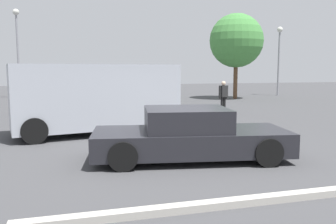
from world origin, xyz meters
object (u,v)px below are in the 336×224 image
Objects in this scene: light_post_far at (279,48)px; suv_dark at (96,92)px; pedestrian at (223,94)px; van_white at (96,96)px; light_post_mid at (17,38)px; sedan_foreground at (190,136)px; dog at (223,128)px.

suv_dark is at bearing -154.23° from light_post_far.
suv_dark is 6.31m from pedestrian.
light_post_far is (14.95, 7.21, 2.79)m from suv_dark.
light_post_mid is at bearing -84.79° from van_white.
sedan_foreground is 8.92× the size of dog.
sedan_foreground is 22.27m from light_post_far.
van_white is at bearing -139.23° from light_post_far.
dog is at bearing 133.91° from pedestrian.
light_post_mid is (-6.16, 19.89, 3.75)m from sedan_foreground.
light_post_far reaches higher than dog.
light_post_mid is 19.85m from light_post_far.
dog is 0.10× the size of van_white.
light_post_mid is (-8.20, 17.34, 4.06)m from dog.
sedan_foreground is 10.29m from suv_dark.
light_post_mid reaches higher than pedestrian.
dog is at bearing 113.88° from suv_dark.
pedestrian is 0.24× the size of light_post_mid.
pedestrian is at bearing -48.17° from light_post_mid.
pedestrian is (4.49, 7.99, 0.35)m from sedan_foreground.
light_post_mid is at bearing -105.94° from dog.
sedan_foreground is at bearing -127.86° from light_post_far.
sedan_foreground is at bearing 104.32° from van_white.
suv_dark is at bearing -63.97° from light_post_mid.
suv_dark reaches higher than pedestrian.
pedestrian is (6.36, 3.86, -0.32)m from van_white.
dog is 0.11× the size of suv_dark.
van_white is 6.08m from suv_dark.
pedestrian is 13.36m from light_post_far.
sedan_foreground reaches higher than dog.
light_post_far reaches higher than pedestrian.
suv_dark is at bearing -106.86° from dog.
light_post_mid is at bearing -64.49° from suv_dark.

